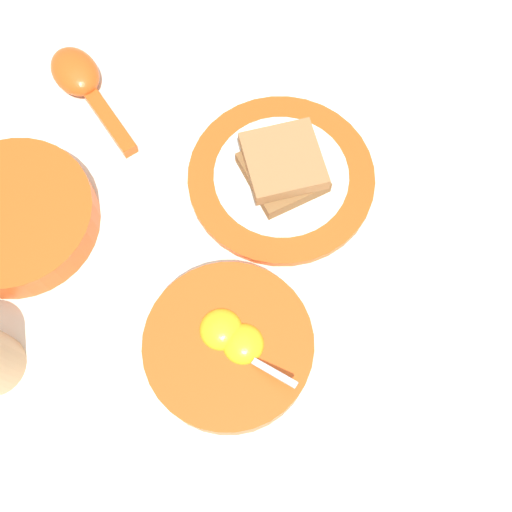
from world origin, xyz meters
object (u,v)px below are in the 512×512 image
at_px(toast_plate, 281,177).
at_px(congee_bowl, 15,216).
at_px(soup_spoon, 80,80).
at_px(egg_bowl, 228,347).
at_px(toast_sandwich, 283,167).

height_order(toast_plate, congee_bowl, congee_bowl).
height_order(soup_spoon, congee_bowl, congee_bowl).
bearing_deg(toast_plate, egg_bowl, -134.19).
distance_m(egg_bowl, toast_sandwich, 0.22).
distance_m(soup_spoon, congee_bowl, 0.20).
distance_m(egg_bowl, congee_bowl, 0.29).
xyz_separation_m(toast_sandwich, congee_bowl, (-0.30, 0.09, -0.01)).
xyz_separation_m(toast_plate, soup_spoon, (-0.16, 0.24, 0.01)).
distance_m(toast_plate, soup_spoon, 0.29).
relative_size(toast_sandwich, soup_spoon, 0.59).
bearing_deg(soup_spoon, toast_sandwich, -55.71).
bearing_deg(egg_bowl, soup_spoon, 91.13).
height_order(toast_plate, soup_spoon, soup_spoon).
distance_m(toast_sandwich, soup_spoon, 0.29).
bearing_deg(soup_spoon, toast_plate, -55.99).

